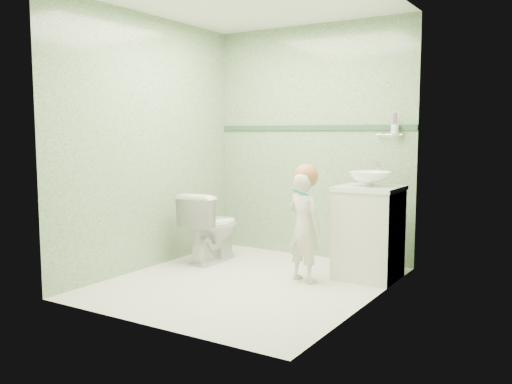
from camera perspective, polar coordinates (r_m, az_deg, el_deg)
The scene contains 12 objects.
ground at distance 4.81m, azimuth -0.95°, elevation -9.44°, with size 2.50×2.50×0.00m, color silver.
room_shell at distance 4.63m, azimuth -0.98°, elevation 5.00°, with size 2.50×2.54×2.40m.
trim_stripe at distance 5.71m, azimuth 5.80°, elevation 6.71°, with size 2.20×0.02×0.05m, color #31503B.
vanity at distance 4.97m, azimuth 11.68°, elevation -4.33°, with size 0.52×0.50×0.80m, color silver.
counter at distance 4.91m, azimuth 11.79°, elevation 0.38°, with size 0.54×0.52×0.04m, color white.
basin at distance 4.91m, azimuth 11.81°, elevation 1.35°, with size 0.37×0.37×0.13m, color white.
faucet at distance 5.07m, azimuth 12.55°, elevation 2.40°, with size 0.03×0.13×0.18m.
cup_holder at distance 5.33m, azimuth 14.25°, elevation 6.37°, with size 0.26×0.07×0.21m.
toilet at distance 5.54m, azimuth -4.66°, elevation -3.62°, with size 0.40×0.69×0.71m, color white.
toddler at distance 4.77m, azimuth 5.04°, elevation -3.70°, with size 0.35×0.23×0.96m, color beige.
hair_cap at distance 4.73m, azimuth 5.23°, elevation 1.66°, with size 0.21×0.21×0.21m, color #A7643A.
teal_toothbrush at distance 4.58m, azimuth 4.70°, elevation -0.00°, with size 0.11×0.14×0.08m.
Camera 1 is at (2.51, -3.89, 1.30)m, focal length 38.25 mm.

